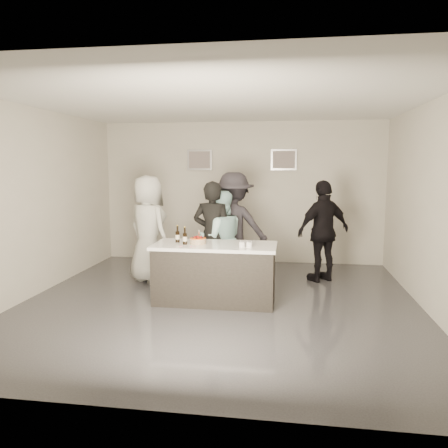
# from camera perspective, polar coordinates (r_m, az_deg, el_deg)

# --- Properties ---
(floor) EXTENTS (6.00, 6.00, 0.00)m
(floor) POSITION_cam_1_polar(r_m,az_deg,el_deg) (6.77, -0.64, -10.26)
(floor) COLOR #3D3D42
(floor) RESTS_ON ground
(ceiling) EXTENTS (6.00, 6.00, 0.00)m
(ceiling) POSITION_cam_1_polar(r_m,az_deg,el_deg) (6.50, -0.68, 15.76)
(ceiling) COLOR white
(wall_back) EXTENTS (6.00, 0.04, 3.00)m
(wall_back) POSITION_cam_1_polar(r_m,az_deg,el_deg) (9.43, 2.25, 4.13)
(wall_back) COLOR beige
(wall_back) RESTS_ON ground
(wall_front) EXTENTS (6.00, 0.04, 3.00)m
(wall_front) POSITION_cam_1_polar(r_m,az_deg,el_deg) (3.56, -8.36, -1.90)
(wall_front) COLOR beige
(wall_front) RESTS_ON ground
(wall_left) EXTENTS (0.04, 6.00, 3.00)m
(wall_left) POSITION_cam_1_polar(r_m,az_deg,el_deg) (7.55, -23.78, 2.58)
(wall_left) COLOR beige
(wall_left) RESTS_ON ground
(wall_right) EXTENTS (0.04, 6.00, 3.00)m
(wall_right) POSITION_cam_1_polar(r_m,az_deg,el_deg) (6.68, 25.66, 1.89)
(wall_right) COLOR beige
(wall_right) RESTS_ON ground
(picture_left) EXTENTS (0.54, 0.04, 0.44)m
(picture_left) POSITION_cam_1_polar(r_m,az_deg,el_deg) (9.53, -3.19, 8.37)
(picture_left) COLOR #B2B2B7
(picture_left) RESTS_ON wall_back
(picture_right) EXTENTS (0.54, 0.04, 0.44)m
(picture_right) POSITION_cam_1_polar(r_m,az_deg,el_deg) (9.33, 7.82, 8.32)
(picture_right) COLOR #B2B2B7
(picture_right) RESTS_ON wall_back
(bar_counter) EXTENTS (1.86, 0.86, 0.90)m
(bar_counter) POSITION_cam_1_polar(r_m,az_deg,el_deg) (6.71, -1.19, -6.42)
(bar_counter) COLOR white
(bar_counter) RESTS_ON ground
(cake) EXTENTS (0.25, 0.25, 0.08)m
(cake) POSITION_cam_1_polar(r_m,az_deg,el_deg) (6.65, -3.42, -2.28)
(cake) COLOR #DF5B17
(cake) RESTS_ON bar_counter
(beer_bottle_a) EXTENTS (0.07, 0.07, 0.26)m
(beer_bottle_a) POSITION_cam_1_polar(r_m,az_deg,el_deg) (6.78, -6.10, -1.32)
(beer_bottle_a) COLOR black
(beer_bottle_a) RESTS_ON bar_counter
(beer_bottle_b) EXTENTS (0.07, 0.07, 0.26)m
(beer_bottle_b) POSITION_cam_1_polar(r_m,az_deg,el_deg) (6.60, -5.13, -1.56)
(beer_bottle_b) COLOR black
(beer_bottle_b) RESTS_ON bar_counter
(tumbler_cluster) EXTENTS (0.19, 0.19, 0.08)m
(tumbler_cluster) POSITION_cam_1_polar(r_m,az_deg,el_deg) (6.42, 2.86, -2.62)
(tumbler_cluster) COLOR #C38112
(tumbler_cluster) RESTS_ON bar_counter
(candles) EXTENTS (0.24, 0.08, 0.01)m
(candles) POSITION_cam_1_polar(r_m,az_deg,el_deg) (6.45, -4.81, -2.91)
(candles) COLOR pink
(candles) RESTS_ON bar_counter
(person_main_black) EXTENTS (0.71, 0.50, 1.83)m
(person_main_black) POSITION_cam_1_polar(r_m,az_deg,el_deg) (7.34, -1.52, -1.50)
(person_main_black) COLOR black
(person_main_black) RESTS_ON ground
(person_main_blue) EXTENTS (0.97, 0.87, 1.66)m
(person_main_blue) POSITION_cam_1_polar(r_m,az_deg,el_deg) (7.47, -0.40, -2.00)
(person_main_blue) COLOR #AADDDE
(person_main_blue) RESTS_ON ground
(person_guest_left) EXTENTS (1.11, 1.03, 1.91)m
(person_guest_left) POSITION_cam_1_polar(r_m,az_deg,el_deg) (7.89, -9.86, -0.67)
(person_guest_left) COLOR silver
(person_guest_left) RESTS_ON ground
(person_guest_right) EXTENTS (1.14, 0.96, 1.82)m
(person_guest_right) POSITION_cam_1_polar(r_m,az_deg,el_deg) (8.03, 12.87, -0.91)
(person_guest_right) COLOR black
(person_guest_right) RESTS_ON ground
(person_guest_back) EXTENTS (1.31, 0.81, 1.96)m
(person_guest_back) POSITION_cam_1_polar(r_m,az_deg,el_deg) (7.89, 1.25, -0.36)
(person_guest_back) COLOR #25232A
(person_guest_back) RESTS_ON ground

